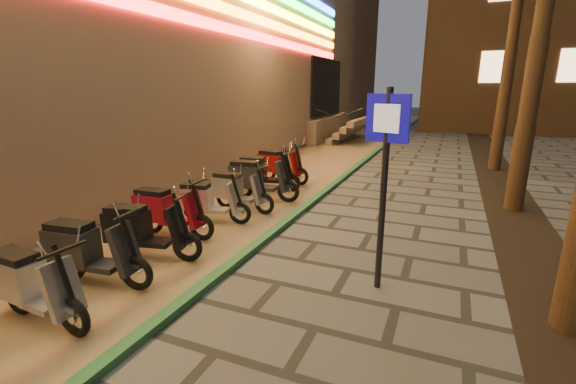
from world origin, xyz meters
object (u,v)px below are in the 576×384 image
at_px(scooter_8, 207,201).
at_px(scooter_9, 236,190).
at_px(pedestrian_sign, 385,164).
at_px(scooter_4, 30,284).
at_px(scooter_10, 256,178).
at_px(scooter_11, 262,172).
at_px(scooter_5, 87,250).
at_px(scooter_6, 142,229).
at_px(scooter_12, 277,165).
at_px(scooter_7, 165,210).

xyz_separation_m(scooter_8, scooter_9, (0.13, 0.98, 0.01)).
bearing_deg(pedestrian_sign, scooter_9, 167.56).
relative_size(pedestrian_sign, scooter_4, 1.77).
bearing_deg(scooter_10, scooter_8, -100.81).
distance_m(pedestrian_sign, scooter_11, 5.89).
height_order(scooter_4, scooter_5, scooter_5).
distance_m(pedestrian_sign, scooter_6, 4.02).
bearing_deg(scooter_10, scooter_9, -97.38).
bearing_deg(scooter_11, scooter_12, 80.74).
xyz_separation_m(scooter_4, scooter_9, (0.00, 4.82, 0.00)).
bearing_deg(scooter_8, scooter_5, -102.46).
relative_size(scooter_6, scooter_10, 0.91).
bearing_deg(scooter_5, pedestrian_sign, 14.02).
distance_m(pedestrian_sign, scooter_5, 4.34).
relative_size(scooter_5, scooter_12, 0.98).
bearing_deg(scooter_11, scooter_5, -100.55).
xyz_separation_m(scooter_4, scooter_12, (-0.28, 7.76, 0.04)).
height_order(pedestrian_sign, scooter_11, pedestrian_sign).
relative_size(pedestrian_sign, scooter_8, 1.80).
height_order(scooter_8, scooter_11, scooter_11).
xyz_separation_m(scooter_7, scooter_12, (0.13, 4.88, 0.02)).
bearing_deg(scooter_5, scooter_10, 80.56).
bearing_deg(scooter_9, pedestrian_sign, -29.66).
xyz_separation_m(scooter_4, scooter_11, (-0.24, 6.64, 0.05)).
bearing_deg(scooter_5, scooter_8, 82.04).
height_order(scooter_4, scooter_6, scooter_6).
distance_m(scooter_7, scooter_12, 4.88).
distance_m(pedestrian_sign, scooter_9, 4.58).
bearing_deg(scooter_7, scooter_11, 83.96).
relative_size(scooter_4, scooter_11, 0.91).
relative_size(scooter_6, scooter_11, 0.96).
height_order(scooter_7, scooter_12, scooter_12).
height_order(scooter_4, scooter_8, scooter_4).
xyz_separation_m(scooter_4, scooter_7, (-0.41, 2.88, 0.03)).
distance_m(scooter_4, scooter_7, 2.91).
distance_m(scooter_8, scooter_12, 3.92).
height_order(scooter_8, scooter_10, scooter_10).
relative_size(scooter_8, scooter_12, 0.89).
relative_size(scooter_9, scooter_12, 0.92).
bearing_deg(scooter_6, scooter_9, 75.58).
bearing_deg(scooter_9, scooter_11, 100.83).
distance_m(scooter_7, scooter_9, 1.98).
bearing_deg(scooter_7, scooter_4, -85.21).
distance_m(scooter_4, scooter_6, 1.91).
bearing_deg(scooter_12, pedestrian_sign, -43.36).
bearing_deg(scooter_8, scooter_10, 73.82).
bearing_deg(scooter_6, scooter_12, 79.13).
bearing_deg(scooter_5, scooter_7, 90.02).
distance_m(scooter_5, scooter_8, 2.90).
height_order(pedestrian_sign, scooter_10, pedestrian_sign).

